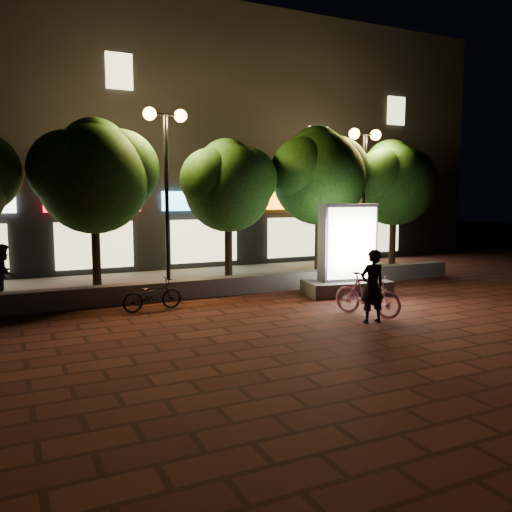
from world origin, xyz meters
TOP-DOWN VIEW (x-y plane):
  - ground at (0.00, 0.00)m, footprint 80.00×80.00m
  - retaining_wall at (0.00, 4.00)m, footprint 16.00×0.45m
  - sidewalk at (0.00, 6.50)m, footprint 16.00×5.00m
  - building_block at (-0.01, 12.99)m, footprint 28.00×8.12m
  - tree_left at (-3.45, 5.46)m, footprint 3.60×3.00m
  - tree_mid at (0.55, 5.46)m, footprint 3.24×2.70m
  - tree_right at (3.86, 5.46)m, footprint 3.72×3.10m
  - tree_far_right at (7.05, 5.46)m, footprint 3.48×2.90m
  - street_lamp_left at (-1.50, 5.20)m, footprint 1.26×0.36m
  - street_lamp_right at (5.50, 5.20)m, footprint 1.26×0.36m
  - ad_kiosk at (2.94, 2.53)m, footprint 2.55×1.57m
  - scooter_pink at (1.80, 0.11)m, footprint 1.14×1.73m
  - rider at (1.48, -0.46)m, footprint 0.62×0.43m
  - scooter_parked at (-2.60, 2.84)m, footprint 1.55×0.69m
  - pedestrian at (-5.84, 5.13)m, footprint 0.73×0.84m

SIDE VIEW (x-z plane):
  - ground at x=0.00m, z-range 0.00..0.00m
  - sidewalk at x=0.00m, z-range 0.00..0.08m
  - retaining_wall at x=0.00m, z-range 0.00..0.50m
  - scooter_parked at x=-2.60m, z-range 0.00..0.79m
  - scooter_pink at x=1.80m, z-range 0.00..1.01m
  - rider at x=1.48m, z-range 0.00..1.63m
  - pedestrian at x=-5.84m, z-range 0.08..1.58m
  - ad_kiosk at x=2.94m, z-range -0.25..2.33m
  - tree_mid at x=0.55m, z-range 0.97..5.47m
  - tree_far_right at x=7.05m, z-range 0.99..5.75m
  - tree_left at x=-3.45m, z-range 1.00..5.89m
  - tree_right at x=3.86m, z-range 1.03..6.10m
  - street_lamp_right at x=5.50m, z-range 1.40..6.38m
  - street_lamp_left at x=-1.50m, z-range 1.44..6.62m
  - building_block at x=-0.01m, z-range -0.65..10.65m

